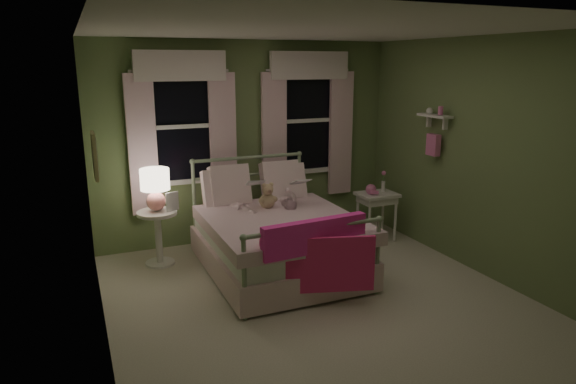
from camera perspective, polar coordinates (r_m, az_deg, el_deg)
name	(u,v)px	position (r m, az deg, el deg)	size (l,w,h in m)	color
room_shell	(318,173)	(4.88, 3.37, 2.15)	(4.20, 4.20, 4.20)	silver
bed	(276,238)	(5.85, -1.34, -5.08)	(1.58, 2.04, 1.18)	white
pink_throw	(316,248)	(4.89, 3.14, -6.23)	(1.10, 0.35, 0.71)	#FF31A8
child_left	(240,187)	(5.99, -5.35, 0.56)	(0.25, 0.16, 0.68)	#F7D1DD
child_right	(284,181)	(6.18, -0.41, 1.23)	(0.35, 0.27, 0.72)	#F7D1DD
book_left	(247,187)	(5.75, -4.60, 0.54)	(0.20, 0.27, 0.03)	beige
book_right	(293,186)	(5.96, 0.52, 0.64)	(0.20, 0.27, 0.02)	beige
teddy_bear	(267,197)	(5.97, -2.30, -0.61)	(0.23, 0.19, 0.31)	tan
nightstand_left	(158,230)	(6.17, -14.24, -4.15)	(0.46, 0.46, 0.65)	white
table_lamp	(155,186)	(6.03, -14.55, 0.69)	(0.33, 0.33, 0.49)	pink
book_nightstand	(167,211)	(6.04, -13.32, -2.12)	(0.16, 0.22, 0.02)	beige
nightstand_right	(377,200)	(6.87, 9.86, -0.93)	(0.50, 0.40, 0.64)	white
pink_toy	(371,190)	(6.77, 9.22, 0.27)	(0.14, 0.20, 0.14)	pink
bud_vase	(383,181)	(6.91, 10.55, 1.19)	(0.06, 0.06, 0.28)	white
window_left	(183,121)	(6.47, -11.63, 7.74)	(1.34, 0.13, 1.96)	black
window_right	(308,115)	(7.00, 2.25, 8.49)	(1.34, 0.13, 1.96)	black
wall_shelf	(434,130)	(6.45, 15.92, 6.59)	(0.15, 0.50, 0.60)	white
framed_picture	(95,156)	(4.94, -20.68, 3.78)	(0.03, 0.32, 0.42)	beige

